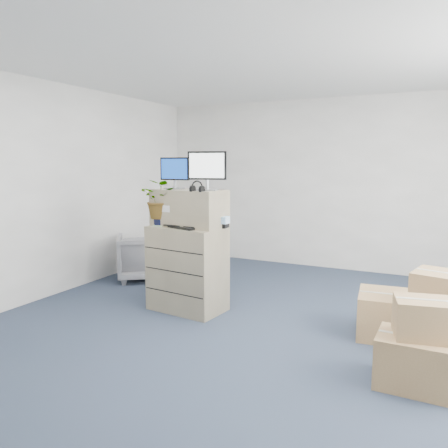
{
  "coord_description": "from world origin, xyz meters",
  "views": [
    {
      "loc": [
        1.56,
        -3.73,
        1.76
      ],
      "look_at": [
        -0.48,
        0.4,
        1.11
      ],
      "focal_mm": 35.0,
      "sensor_mm": 36.0,
      "label": 1
    }
  ],
  "objects": [
    {
      "name": "filing_cabinet_lower",
      "position": [
        -1.08,
        0.63,
        0.51
      ],
      "size": [
        0.92,
        0.62,
        1.01
      ],
      "primitive_type": "cube",
      "rotation": [
        0.0,
        0.0,
        -0.11
      ],
      "color": "gray",
      "rests_on": "ground"
    },
    {
      "name": "external_drive",
      "position": [
        -0.7,
        0.74,
        1.04
      ],
      "size": [
        0.19,
        0.15,
        0.06
      ],
      "primitive_type": "cube",
      "rotation": [
        0.0,
        0.0,
        0.07
      ],
      "color": "black",
      "rests_on": "filing_cabinet_lower"
    },
    {
      "name": "monitor_right",
      "position": [
        -0.8,
        0.63,
        1.69
      ],
      "size": [
        0.44,
        0.22,
        0.44
      ],
      "rotation": [
        0.0,
        0.0,
        0.23
      ],
      "color": "#99999E",
      "rests_on": "filing_cabinet_upper"
    },
    {
      "name": "headphones",
      "position": [
        -0.84,
        0.47,
        1.49
      ],
      "size": [
        0.16,
        0.03,
        0.15
      ],
      "primitive_type": "torus",
      "rotation": [
        1.57,
        0.0,
        -0.11
      ],
      "color": "black",
      "rests_on": "filing_cabinet_upper"
    },
    {
      "name": "keyboard",
      "position": [
        -1.08,
        0.53,
        1.02
      ],
      "size": [
        0.52,
        0.34,
        0.03
      ],
      "primitive_type": "cube",
      "rotation": [
        0.0,
        0.0,
        -0.32
      ],
      "color": "black",
      "rests_on": "filing_cabinet_lower"
    },
    {
      "name": "office_chair",
      "position": [
        -2.4,
        1.54,
        0.38
      ],
      "size": [
        1.0,
        0.99,
        0.76
      ],
      "primitive_type": "imported",
      "rotation": [
        0.0,
        0.0,
        3.79
      ],
      "color": "slate",
      "rests_on": "ground"
    },
    {
      "name": "water_bottle",
      "position": [
        -0.97,
        0.71,
        1.15
      ],
      "size": [
        0.08,
        0.08,
        0.27
      ],
      "primitive_type": "cylinder",
      "color": "gray",
      "rests_on": "filing_cabinet_lower"
    },
    {
      "name": "filing_cabinet_upper",
      "position": [
        -1.07,
        0.68,
        1.23
      ],
      "size": [
        0.91,
        0.53,
        0.43
      ],
      "primitive_type": "cube",
      "rotation": [
        0.0,
        0.0,
        -0.11
      ],
      "color": "gray",
      "rests_on": "filing_cabinet_lower"
    },
    {
      "name": "potted_plant",
      "position": [
        -1.4,
        0.56,
        1.27
      ],
      "size": [
        0.44,
        0.48,
        0.45
      ],
      "rotation": [
        0.0,
        0.0,
        -0.11
      ],
      "color": "#9DBE99",
      "rests_on": "filing_cabinet_lower"
    },
    {
      "name": "phone_dock",
      "position": [
        -1.12,
        0.66,
        1.05
      ],
      "size": [
        0.06,
        0.05,
        0.13
      ],
      "rotation": [
        0.0,
        0.0,
        -0.11
      ],
      "color": "silver",
      "rests_on": "filing_cabinet_lower"
    },
    {
      "name": "mouse",
      "position": [
        -0.76,
        0.48,
        1.03
      ],
      "size": [
        0.1,
        0.06,
        0.03
      ],
      "primitive_type": "ellipsoid",
      "rotation": [
        0.0,
        0.0,
        -0.03
      ],
      "color": "silver",
      "rests_on": "filing_cabinet_lower"
    },
    {
      "name": "tissue_box",
      "position": [
        -0.69,
        0.71,
        1.11
      ],
      "size": [
        0.22,
        0.12,
        0.08
      ],
      "primitive_type": "cube",
      "rotation": [
        0.0,
        0.0,
        -0.05
      ],
      "color": "#4194DF",
      "rests_on": "external_drive"
    },
    {
      "name": "wall_back",
      "position": [
        0.0,
        3.51,
        1.4
      ],
      "size": [
        6.0,
        0.02,
        2.8
      ],
      "primitive_type": "cube",
      "color": "beige",
      "rests_on": "ground"
    },
    {
      "name": "ground",
      "position": [
        0.0,
        0.0,
        0.0
      ],
      "size": [
        7.0,
        7.0,
        0.0
      ],
      "primitive_type": "plane",
      "color": "#262F44",
      "rests_on": "ground"
    },
    {
      "name": "monitor_left",
      "position": [
        -1.3,
        0.73,
        1.66
      ],
      "size": [
        0.38,
        0.16,
        0.38
      ],
      "rotation": [
        0.0,
        0.0,
        0.07
      ],
      "color": "#99999E",
      "rests_on": "filing_cabinet_upper"
    }
  ]
}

